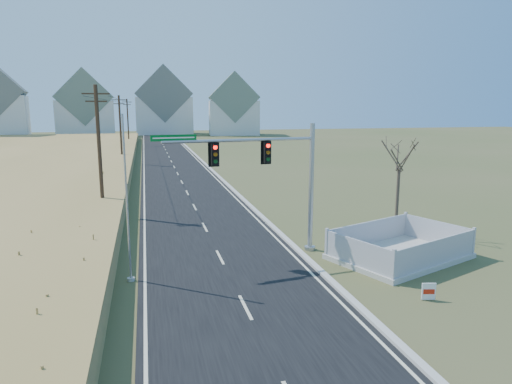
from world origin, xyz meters
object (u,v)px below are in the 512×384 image
fence_enclosure (399,253)px  open_sign (429,291)px  flagpole (128,217)px  traffic_signal_mast (279,174)px  bare_tree (400,153)px

fence_enclosure → open_sign: bearing=-129.7°
fence_enclosure → flagpole: 13.39m
traffic_signal_mast → open_sign: bearing=-66.4°
fence_enclosure → bare_tree: bearing=40.8°
traffic_signal_mast → bare_tree: (7.84, 1.79, 0.73)m
fence_enclosure → bare_tree: size_ratio=1.25×
fence_enclosure → open_sign: fence_enclosure is taller
fence_enclosure → flagpole: bearing=158.5°
open_sign → bare_tree: bare_tree is taller
bare_tree → fence_enclosure: bearing=-117.9°
flagpole → traffic_signal_mast: bearing=15.9°
traffic_signal_mast → fence_enclosure: size_ratio=1.10×
flagpole → fence_enclosure: bearing=-0.2°
traffic_signal_mast → open_sign: size_ratio=12.16×
traffic_signal_mast → flagpole: 7.78m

